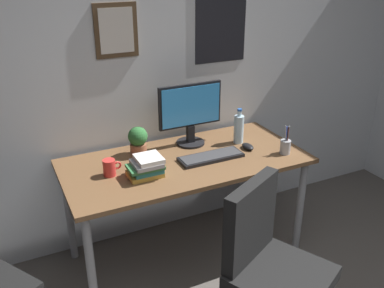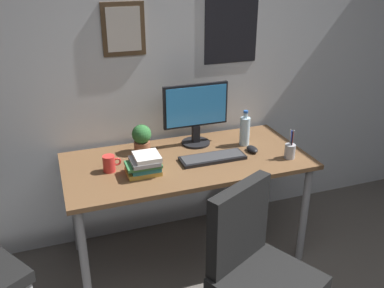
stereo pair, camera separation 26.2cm
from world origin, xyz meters
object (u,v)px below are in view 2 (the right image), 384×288
Objects in this scene: water_bottle at (245,131)px; coffee_mug_near at (109,164)px; keyboard at (213,158)px; monitor at (196,112)px; book_stack_left at (144,165)px; computer_mouse at (252,149)px; potted_plant at (142,138)px; pen_cup at (290,150)px; office_chair at (256,267)px.

coffee_mug_near is at bearing -174.73° from water_bottle.
keyboard is 3.77× the size of coffee_mug_near.
monitor is 2.21× the size of book_stack_left.
potted_plant is at bearing 160.65° from computer_mouse.
computer_mouse is 0.44× the size of water_bottle.
potted_plant is (-0.71, 0.12, -0.00)m from water_bottle.
book_stack_left is (-0.77, -0.20, -0.04)m from water_bottle.
water_bottle is 0.72m from potted_plant.
computer_mouse is 0.53× the size of book_stack_left.
monitor is 1.07× the size of keyboard.
monitor is 0.37m from water_bottle.
coffee_mug_near is 0.57× the size of pen_cup.
office_chair is 1.17m from monitor.
book_stack_left reaches higher than keyboard.
book_stack_left is at bearing -100.68° from potted_plant.
keyboard is 0.35m from water_bottle.
potted_plant reaches higher than computer_mouse.
computer_mouse is 0.26m from pen_cup.
book_stack_left is at bearing -174.61° from computer_mouse.
water_bottle is 0.97m from coffee_mug_near.
keyboard is at bearing -153.37° from water_bottle.
computer_mouse reaches higher than keyboard.
office_chair is at bearing -114.85° from computer_mouse.
water_bottle is at bearing -9.79° from potted_plant.
water_bottle reaches higher than keyboard.
pen_cup is (0.19, -0.17, 0.04)m from computer_mouse.
office_chair is 8.33× the size of coffee_mug_near.
water_bottle reaches higher than coffee_mug_near.
potted_plant is at bearing 154.89° from pen_cup.
office_chair is 0.89m from book_stack_left.
water_bottle is (0.00, 0.13, 0.09)m from computer_mouse.
book_stack_left reaches higher than coffee_mug_near.
book_stack_left is (-0.45, -0.33, -0.18)m from monitor.
coffee_mug_near is at bearing 169.75° from pen_cup.
monitor is 0.68m from pen_cup.
office_chair is 1.16m from potted_plant.
potted_plant is at bearing 170.21° from water_bottle.
monitor is (0.06, 1.07, 0.47)m from office_chair.
monitor is 4.03× the size of coffee_mug_near.
coffee_mug_near is at bearing -161.16° from monitor.
monitor is 0.71m from coffee_mug_near.
keyboard is at bearing -34.00° from potted_plant.
monitor is at bearing 36.19° from book_stack_left.
computer_mouse is at bearing -2.21° from coffee_mug_near.
monitor reaches higher than office_chair.
office_chair is 8.64× the size of computer_mouse.
computer_mouse is at bearing 5.39° from book_stack_left.
keyboard is 0.66m from coffee_mug_near.
monitor reaches higher than potted_plant.
book_stack_left is at bearing -174.25° from keyboard.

